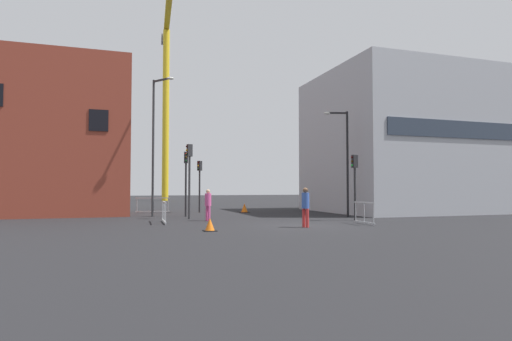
{
  "coord_description": "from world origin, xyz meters",
  "views": [
    {
      "loc": [
        -8.05,
        -17.99,
        1.78
      ],
      "look_at": [
        0.0,
        6.89,
        2.85
      ],
      "focal_mm": 29.46,
      "sensor_mm": 36.0,
      "label": 1
    }
  ],
  "objects_px": {
    "streetlamp_short": "(344,154)",
    "traffic_light_far": "(189,169)",
    "construction_crane": "(166,84)",
    "traffic_cone_by_barrier": "(210,225)",
    "traffic_light_crosswalk": "(186,173)",
    "pedestrian_waiting": "(305,204)",
    "pedestrian_walking": "(208,203)",
    "traffic_light_near": "(200,178)",
    "traffic_light_island": "(355,176)",
    "streetlamp_tall": "(155,137)",
    "traffic_cone_on_verge": "(244,208)"
  },
  "relations": [
    {
      "from": "traffic_light_near",
      "to": "traffic_cone_on_verge",
      "type": "bearing_deg",
      "value": -18.9
    },
    {
      "from": "streetlamp_tall",
      "to": "streetlamp_short",
      "type": "height_order",
      "value": "streetlamp_tall"
    },
    {
      "from": "traffic_light_crosswalk",
      "to": "pedestrian_walking",
      "type": "relative_size",
      "value": 2.37
    },
    {
      "from": "traffic_light_island",
      "to": "streetlamp_short",
      "type": "bearing_deg",
      "value": 71.3
    },
    {
      "from": "traffic_cone_by_barrier",
      "to": "traffic_light_crosswalk",
      "type": "bearing_deg",
      "value": 87.87
    },
    {
      "from": "construction_crane",
      "to": "pedestrian_waiting",
      "type": "xyz_separation_m",
      "value": [
        2.11,
        -40.86,
        -14.97
      ]
    },
    {
      "from": "construction_crane",
      "to": "streetlamp_tall",
      "type": "bearing_deg",
      "value": -96.82
    },
    {
      "from": "streetlamp_short",
      "to": "traffic_cone_on_verge",
      "type": "xyz_separation_m",
      "value": [
        -4.54,
        6.25,
        -3.51
      ]
    },
    {
      "from": "traffic_cone_on_verge",
      "to": "traffic_light_near",
      "type": "bearing_deg",
      "value": 161.1
    },
    {
      "from": "construction_crane",
      "to": "streetlamp_short",
      "type": "relative_size",
      "value": 3.81
    },
    {
      "from": "streetlamp_short",
      "to": "pedestrian_walking",
      "type": "height_order",
      "value": "streetlamp_short"
    },
    {
      "from": "pedestrian_waiting",
      "to": "traffic_light_crosswalk",
      "type": "bearing_deg",
      "value": 115.01
    },
    {
      "from": "traffic_light_near",
      "to": "traffic_cone_by_barrier",
      "type": "distance_m",
      "value": 13.32
    },
    {
      "from": "streetlamp_tall",
      "to": "traffic_cone_by_barrier",
      "type": "relative_size",
      "value": 15.77
    },
    {
      "from": "traffic_light_near",
      "to": "pedestrian_walking",
      "type": "xyz_separation_m",
      "value": [
        -0.93,
        -7.74,
        -1.53
      ]
    },
    {
      "from": "pedestrian_waiting",
      "to": "traffic_light_far",
      "type": "bearing_deg",
      "value": 121.97
    },
    {
      "from": "traffic_light_crosswalk",
      "to": "pedestrian_waiting",
      "type": "relative_size",
      "value": 2.24
    },
    {
      "from": "traffic_light_island",
      "to": "traffic_cone_on_verge",
      "type": "distance_m",
      "value": 9.81
    },
    {
      "from": "streetlamp_short",
      "to": "traffic_light_crosswalk",
      "type": "height_order",
      "value": "streetlamp_short"
    },
    {
      "from": "streetlamp_tall",
      "to": "traffic_light_crosswalk",
      "type": "bearing_deg",
      "value": -12.07
    },
    {
      "from": "construction_crane",
      "to": "streetlamp_short",
      "type": "xyz_separation_m",
      "value": [
        7.23,
        -35.42,
        -12.19
      ]
    },
    {
      "from": "construction_crane",
      "to": "traffic_light_far",
      "type": "height_order",
      "value": "construction_crane"
    },
    {
      "from": "traffic_light_far",
      "to": "traffic_cone_by_barrier",
      "type": "height_order",
      "value": "traffic_light_far"
    },
    {
      "from": "traffic_light_island",
      "to": "traffic_light_crosswalk",
      "type": "bearing_deg",
      "value": 144.67
    },
    {
      "from": "traffic_light_far",
      "to": "traffic_cone_on_verge",
      "type": "distance_m",
      "value": 7.35
    },
    {
      "from": "traffic_light_near",
      "to": "traffic_cone_by_barrier",
      "type": "xyz_separation_m",
      "value": [
        -1.91,
        -12.99,
        -2.26
      ]
    },
    {
      "from": "construction_crane",
      "to": "traffic_cone_by_barrier",
      "type": "xyz_separation_m",
      "value": [
        -2.29,
        -41.1,
        -15.76
      ]
    },
    {
      "from": "streetlamp_short",
      "to": "pedestrian_walking",
      "type": "relative_size",
      "value": 3.83
    },
    {
      "from": "construction_crane",
      "to": "traffic_light_crosswalk",
      "type": "relative_size",
      "value": 6.16
    },
    {
      "from": "pedestrian_waiting",
      "to": "traffic_cone_on_verge",
      "type": "relative_size",
      "value": 2.74
    },
    {
      "from": "pedestrian_waiting",
      "to": "traffic_light_near",
      "type": "bearing_deg",
      "value": 101.06
    },
    {
      "from": "pedestrian_walking",
      "to": "traffic_cone_by_barrier",
      "type": "bearing_deg",
      "value": -100.56
    },
    {
      "from": "streetlamp_short",
      "to": "traffic_light_far",
      "type": "relative_size",
      "value": 1.52
    },
    {
      "from": "streetlamp_tall",
      "to": "pedestrian_waiting",
      "type": "relative_size",
      "value": 4.75
    },
    {
      "from": "traffic_light_near",
      "to": "pedestrian_walking",
      "type": "height_order",
      "value": "traffic_light_near"
    },
    {
      "from": "streetlamp_tall",
      "to": "streetlamp_short",
      "type": "distance_m",
      "value": 11.68
    },
    {
      "from": "traffic_light_island",
      "to": "traffic_light_far",
      "type": "bearing_deg",
      "value": 155.39
    },
    {
      "from": "traffic_light_island",
      "to": "pedestrian_walking",
      "type": "distance_m",
      "value": 8.09
    },
    {
      "from": "traffic_light_island",
      "to": "pedestrian_walking",
      "type": "height_order",
      "value": "traffic_light_island"
    },
    {
      "from": "pedestrian_waiting",
      "to": "construction_crane",
      "type": "bearing_deg",
      "value": 92.96
    },
    {
      "from": "pedestrian_walking",
      "to": "traffic_light_crosswalk",
      "type": "bearing_deg",
      "value": 99.86
    },
    {
      "from": "pedestrian_waiting",
      "to": "traffic_light_island",
      "type": "bearing_deg",
      "value": 33.76
    },
    {
      "from": "traffic_light_island",
      "to": "pedestrian_waiting",
      "type": "distance_m",
      "value": 5.28
    },
    {
      "from": "streetlamp_short",
      "to": "construction_crane",
      "type": "bearing_deg",
      "value": 101.54
    },
    {
      "from": "streetlamp_tall",
      "to": "traffic_light_far",
      "type": "xyz_separation_m",
      "value": [
        1.74,
        -2.43,
        -2.05
      ]
    },
    {
      "from": "traffic_light_crosswalk",
      "to": "traffic_cone_on_verge",
      "type": "bearing_deg",
      "value": 32.61
    },
    {
      "from": "streetlamp_short",
      "to": "traffic_cone_on_verge",
      "type": "height_order",
      "value": "streetlamp_short"
    },
    {
      "from": "traffic_light_far",
      "to": "traffic_cone_by_barrier",
      "type": "bearing_deg",
      "value": -91.87
    },
    {
      "from": "streetlamp_short",
      "to": "traffic_light_near",
      "type": "height_order",
      "value": "streetlamp_short"
    },
    {
      "from": "traffic_light_near",
      "to": "traffic_light_far",
      "type": "bearing_deg",
      "value": -105.54
    }
  ]
}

